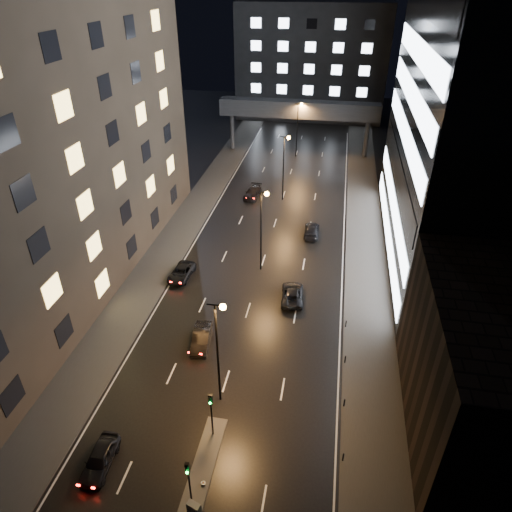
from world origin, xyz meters
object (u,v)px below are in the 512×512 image
Objects in this scene: car_toward_a at (292,294)px; car_toward_b at (312,230)px; car_away_b at (201,338)px; car_away_d at (253,193)px; car_away_a at (100,459)px; car_away_c at (181,273)px; utility_cabinet at (194,509)px.

car_toward_b is (0.98, 14.79, 0.01)m from car_toward_a.
car_away_b is 0.93× the size of car_toward_b.
car_toward_b is (10.12, -10.57, -0.03)m from car_away_d.
car_away_a is at bearing -88.36° from car_away_d.
car_away_b reaches higher than car_away_c.
car_away_a is 0.87× the size of car_toward_a.
car_away_c is 27.98m from utility_cabinet.
utility_cabinet is at bearing -18.85° from car_away_a.
utility_cabinet is at bearing -79.36° from car_away_d.
car_away_c is at bearing 128.30° from utility_cabinet.
car_away_b reaches higher than car_toward_a.
car_away_d reaches higher than utility_cabinet.
car_away_c is 19.18m from car_toward_b.
utility_cabinet reaches higher than car_away_c.
car_away_b is (3.63, 13.62, 0.00)m from car_away_a.
car_toward_a is at bearing 40.38° from car_away_b.
utility_cabinet is (7.74, -2.29, 0.03)m from car_away_a.
car_toward_b is at bearing -41.87° from car_away_d.
car_away_a is 0.89× the size of car_toward_b.
car_away_d is 50.11m from utility_cabinet.
car_toward_a is (9.14, -25.36, -0.04)m from car_away_d.
car_away_b is 11.73m from car_away_c.
car_toward_a is 14.82m from car_toward_b.
car_toward_a is (11.41, 22.16, -0.05)m from car_away_a.
car_away_a is 0.91× the size of car_away_c.
car_away_b is 0.89× the size of car_away_d.
car_away_d is at bearing 84.99° from car_away_b.
car_away_b reaches higher than car_away_d.
car_away_b reaches higher than car_away_a.
car_away_c is at bearing 41.50° from car_toward_b.
utility_cabinet is at bearing -82.85° from car_away_b.
utility_cabinet is (-3.67, -24.45, 0.07)m from car_toward_a.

